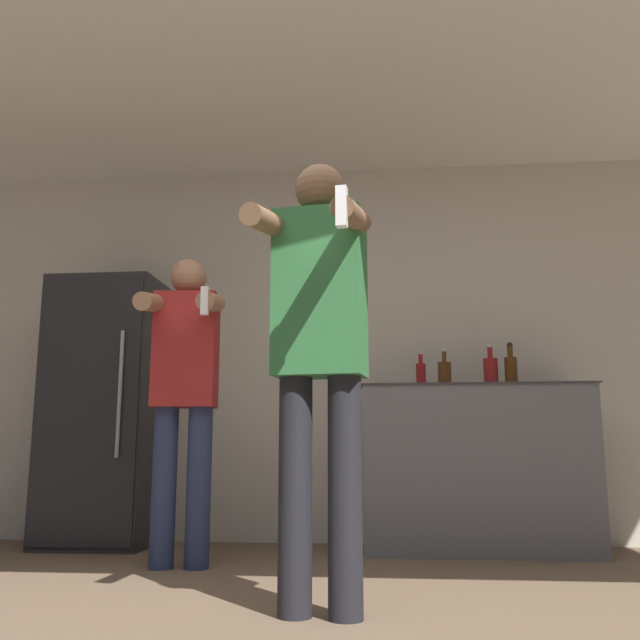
# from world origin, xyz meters

# --- Properties ---
(wall_back) EXTENTS (7.00, 0.06, 2.55)m
(wall_back) POSITION_xyz_m (0.00, 2.83, 1.27)
(wall_back) COLOR beige
(wall_back) RESTS_ON ground_plane
(ceiling_slab) EXTENTS (7.00, 3.32, 0.05)m
(ceiling_slab) POSITION_xyz_m (0.00, 1.40, 2.57)
(ceiling_slab) COLOR silver
(ceiling_slab) RESTS_ON wall_back
(refrigerator) EXTENTS (0.67, 0.66, 1.69)m
(refrigerator) POSITION_xyz_m (-1.32, 2.49, 0.84)
(refrigerator) COLOR #262628
(refrigerator) RESTS_ON ground_plane
(counter) EXTENTS (1.36, 0.68, 0.97)m
(counter) POSITION_xyz_m (1.01, 2.48, 0.49)
(counter) COLOR slate
(counter) RESTS_ON ground_plane
(bottle_red_label) EXTENTS (0.08, 0.08, 0.25)m
(bottle_red_label) POSITION_xyz_m (0.85, 2.49, 1.06)
(bottle_red_label) COLOR #563314
(bottle_red_label) RESTS_ON counter
(bottle_clear_vodka) EXTENTS (0.09, 0.09, 0.27)m
(bottle_clear_vodka) POSITION_xyz_m (1.13, 2.49, 1.07)
(bottle_clear_vodka) COLOR maroon
(bottle_clear_vodka) RESTS_ON counter
(bottle_brown_liquor) EXTENTS (0.08, 0.08, 0.28)m
(bottle_brown_liquor) POSITION_xyz_m (1.25, 2.49, 1.08)
(bottle_brown_liquor) COLOR #563314
(bottle_brown_liquor) RESTS_ON counter
(bottle_short_whiskey) EXTENTS (0.06, 0.06, 0.23)m
(bottle_short_whiskey) POSITION_xyz_m (0.70, 2.49, 1.06)
(bottle_short_whiskey) COLOR maroon
(bottle_short_whiskey) RESTS_ON counter
(person_woman_foreground) EXTENTS (0.45, 0.53, 1.70)m
(person_woman_foreground) POSITION_xyz_m (0.25, 0.66, 0.99)
(person_woman_foreground) COLOR black
(person_woman_foreground) RESTS_ON ground_plane
(person_man_side) EXTENTS (0.43, 0.48, 1.61)m
(person_man_side) POSITION_xyz_m (-0.57, 1.68, 0.94)
(person_man_side) COLOR navy
(person_man_side) RESTS_ON ground_plane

